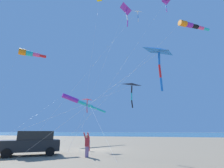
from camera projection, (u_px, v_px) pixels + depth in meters
name	position (u px, v px, depth m)	size (l,w,h in m)	color
ground_plane	(94.00, 149.00, 18.48)	(600.00, 600.00, 0.00)	gray
ocean_water_strip	(162.00, 133.00, 170.09)	(240.00, 600.00, 0.01)	#386B84
parked_car	(32.00, 143.00, 13.89)	(4.16, 4.50, 1.85)	black
person_adult_flyer	(87.00, 143.00, 13.05)	(0.51, 0.40, 1.75)	#8E6B9E
person_child_green_jacket	(89.00, 144.00, 16.90)	(0.40, 0.42, 1.16)	#B72833
kite_windsock_green_low_center	(78.00, 101.00, 27.47)	(18.12, 5.38, 7.42)	purple
kite_windsock_rainbow_low_near	(190.00, 25.00, 19.28)	(6.39, 15.12, 13.41)	orange
kite_delta_orange_high_right	(137.00, 12.00, 23.74)	(7.68, 10.56, 17.88)	white
kite_delta_black_fish_shape	(159.00, 51.00, 10.15)	(1.99, 10.05, 6.67)	blue
kite_delta_small_distant	(132.00, 85.00, 13.94)	(8.12, 9.82, 5.68)	black
kite_delta_purple_drifting	(126.00, 9.00, 26.15)	(8.81, 4.63, 20.02)	purple
kite_delta_striped_overhead	(87.00, 100.00, 19.70)	(7.47, 6.06, 5.45)	red
kite_windsock_magenta_far_left	(29.00, 53.00, 24.73)	(10.38, 6.13, 12.92)	orange
kite_delta_long_streamer_left	(166.00, 1.00, 25.31)	(7.07, 11.58, 20.28)	purple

